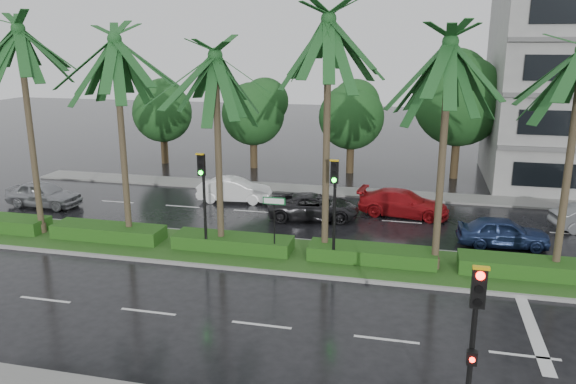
% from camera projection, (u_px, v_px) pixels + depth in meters
% --- Properties ---
extents(ground, '(120.00, 120.00, 0.00)m').
position_uv_depth(ground, '(295.00, 267.00, 22.86)').
color(ground, black).
rests_on(ground, ground).
extents(far_sidewalk, '(40.00, 2.00, 0.12)m').
position_uv_depth(far_sidewalk, '(338.00, 191.00, 34.12)').
color(far_sidewalk, slate).
rests_on(far_sidewalk, ground).
extents(median, '(36.00, 4.00, 0.15)m').
position_uv_depth(median, '(300.00, 256.00, 23.78)').
color(median, gray).
rests_on(median, ground).
extents(hedge, '(35.20, 1.40, 0.60)m').
position_uv_depth(hedge, '(300.00, 248.00, 23.69)').
color(hedge, '#164A15').
rests_on(hedge, median).
extents(lane_markings, '(34.00, 13.06, 0.01)m').
position_uv_depth(lane_markings, '(369.00, 278.00, 21.78)').
color(lane_markings, silver).
rests_on(lane_markings, ground).
extents(palm_row, '(26.30, 4.20, 10.37)m').
position_uv_depth(palm_row, '(270.00, 56.00, 21.94)').
color(palm_row, '#403525').
rests_on(palm_row, median).
extents(signal_near, '(0.34, 0.45, 4.36)m').
position_uv_depth(signal_near, '(472.00, 348.00, 12.05)').
color(signal_near, black).
rests_on(signal_near, near_sidewalk).
extents(signal_median_left, '(0.34, 0.42, 4.36)m').
position_uv_depth(signal_median_left, '(203.00, 188.00, 23.26)').
color(signal_median_left, black).
rests_on(signal_median_left, median).
extents(signal_median_right, '(0.34, 0.42, 4.36)m').
position_uv_depth(signal_median_right, '(334.00, 196.00, 22.03)').
color(signal_median_right, black).
rests_on(signal_median_right, median).
extents(street_sign, '(0.95, 0.09, 2.60)m').
position_uv_depth(street_sign, '(274.00, 212.00, 22.99)').
color(street_sign, black).
rests_on(street_sign, median).
extents(bg_trees, '(32.45, 5.90, 8.52)m').
position_uv_depth(bg_trees, '(377.00, 107.00, 37.80)').
color(bg_trees, '#382D19').
rests_on(bg_trees, ground).
extents(car_silver, '(1.87, 4.26, 1.43)m').
position_uv_depth(car_silver, '(44.00, 194.00, 31.08)').
color(car_silver, gray).
rests_on(car_silver, ground).
extents(car_white, '(1.90, 4.30, 1.37)m').
position_uv_depth(car_white, '(234.00, 190.00, 32.03)').
color(car_white, white).
rests_on(car_white, ground).
extents(car_darkgrey, '(2.94, 4.99, 1.30)m').
position_uv_depth(car_darkgrey, '(313.00, 206.00, 28.93)').
color(car_darkgrey, '#232326').
rests_on(car_darkgrey, ground).
extents(car_red, '(2.50, 4.91, 1.37)m').
position_uv_depth(car_red, '(403.00, 203.00, 29.42)').
color(car_red, '#A31117').
rests_on(car_red, ground).
extents(car_blue, '(1.86, 4.05, 1.34)m').
position_uv_depth(car_blue, '(503.00, 232.00, 24.97)').
color(car_blue, navy).
rests_on(car_blue, ground).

